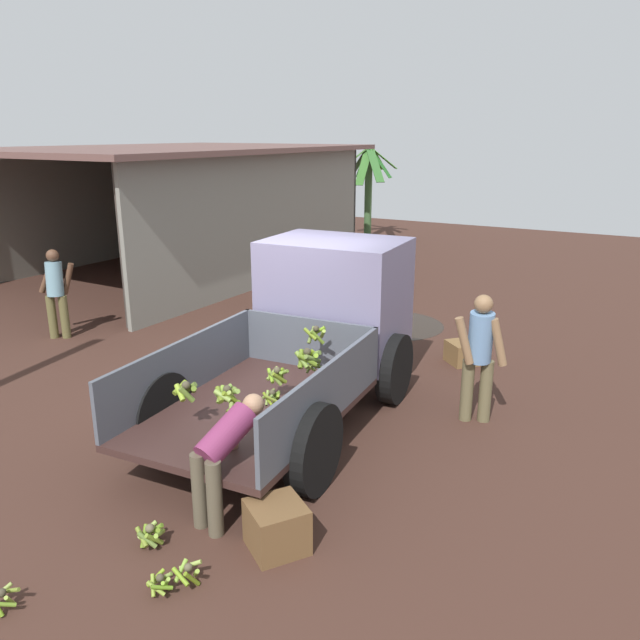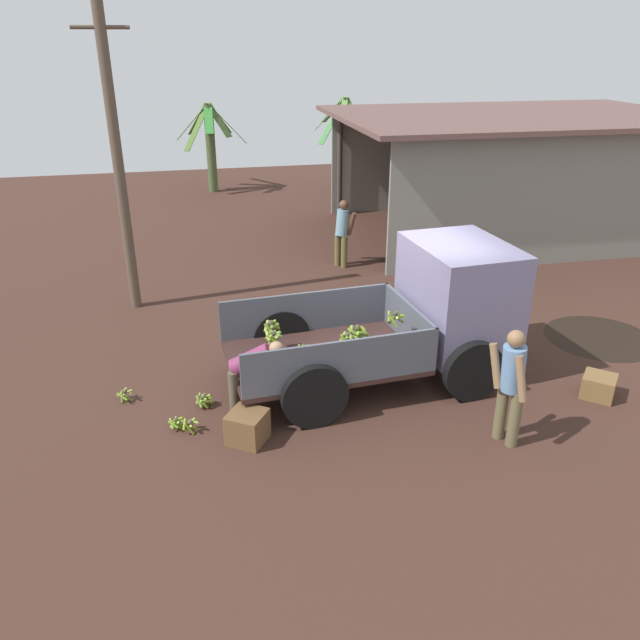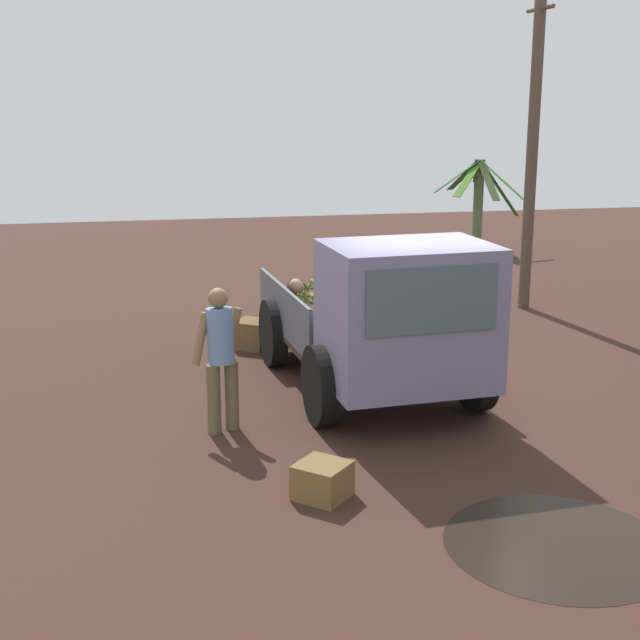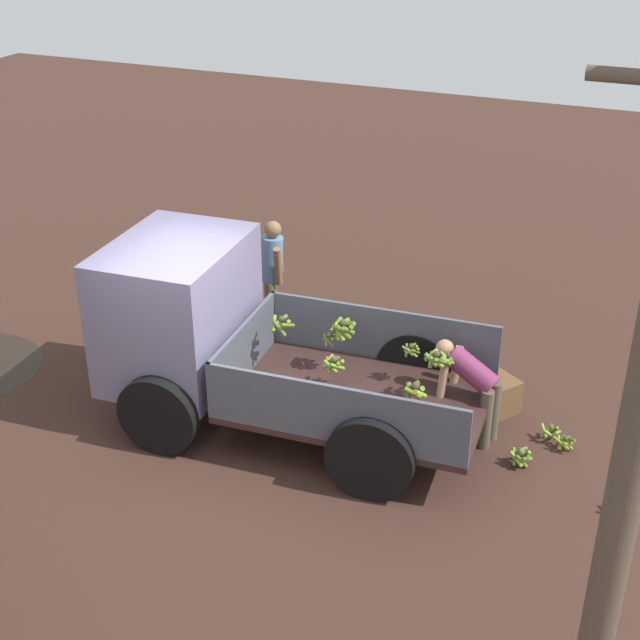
{
  "view_description": "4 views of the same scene",
  "coord_description": "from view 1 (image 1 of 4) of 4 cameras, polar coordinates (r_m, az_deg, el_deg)",
  "views": [
    {
      "loc": [
        -6.72,
        -4.66,
        3.58
      ],
      "look_at": [
        0.02,
        -0.84,
        1.24
      ],
      "focal_mm": 35.0,
      "sensor_mm": 36.0,
      "label": 1
    },
    {
      "loc": [
        -3.38,
        -9.15,
        5.04
      ],
      "look_at": [
        -1.6,
        -1.35,
        1.43
      ],
      "focal_mm": 35.0,
      "sensor_mm": 36.0,
      "label": 2
    },
    {
      "loc": [
        10.43,
        -3.64,
        3.78
      ],
      "look_at": [
        -0.18,
        -1.44,
        1.05
      ],
      "focal_mm": 50.0,
      "sensor_mm": 36.0,
      "label": 3
    },
    {
      "loc": [
        -4.44,
        7.4,
        6.06
      ],
      "look_at": [
        -0.76,
        -1.18,
        1.22
      ],
      "focal_mm": 50.0,
      "sensor_mm": 36.0,
      "label": 4
    }
  ],
  "objects": [
    {
      "name": "wooden_crate_1",
      "position": [
        10.31,
        12.97,
        -2.92
      ],
      "size": [
        0.66,
        0.66,
        0.35
      ],
      "primitive_type": "cube",
      "rotation": [
        0.0,
        0.0,
        3.97
      ],
      "color": "brown",
      "rests_on": "ground"
    },
    {
      "name": "mud_patch_0",
      "position": [
        12.13,
        6.6,
        -0.44
      ],
      "size": [
        1.98,
        1.98,
        0.01
      ],
      "primitive_type": "cylinder",
      "color": "black",
      "rests_on": "ground"
    },
    {
      "name": "person_foreground_visitor",
      "position": [
        8.05,
        14.38,
        -2.9
      ],
      "size": [
        0.49,
        0.66,
        1.69
      ],
      "rotation": [
        0.0,
        0.0,
        3.52
      ],
      "color": "brown",
      "rests_on": "ground"
    },
    {
      "name": "banana_palm_1",
      "position": [
        21.84,
        4.45,
        12.09
      ],
      "size": [
        2.36,
        2.05,
        3.11
      ],
      "color": "#406235",
      "rests_on": "ground"
    },
    {
      "name": "banana_bunch_on_ground_1",
      "position": [
        5.84,
        -27.07,
        -21.64
      ],
      "size": [
        0.26,
        0.27,
        0.2
      ],
      "color": "#433C2B",
      "rests_on": "ground"
    },
    {
      "name": "cargo_truck",
      "position": [
        8.51,
        0.1,
        0.07
      ],
      "size": [
        4.55,
        2.45,
        2.15
      ],
      "rotation": [
        0.0,
        0.0,
        0.07
      ],
      "color": "#382320",
      "rests_on": "ground"
    },
    {
      "name": "ground",
      "position": [
        8.92,
        -4.78,
        -6.89
      ],
      "size": [
        36.0,
        36.0,
        0.0
      ],
      "primitive_type": "plane",
      "color": "#40271F"
    },
    {
      "name": "wooden_crate_0",
      "position": [
        5.85,
        -3.98,
        -18.34
      ],
      "size": [
        0.67,
        0.67,
        0.43
      ],
      "primitive_type": "cube",
      "rotation": [
        0.0,
        0.0,
        0.97
      ],
      "color": "brown",
      "rests_on": "ground"
    },
    {
      "name": "person_worker_loading",
      "position": [
        6.02,
        -8.67,
        -11.81
      ],
      "size": [
        0.82,
        0.59,
        1.17
      ],
      "rotation": [
        0.0,
        0.0,
        -0.19
      ],
      "color": "brown",
      "rests_on": "ground"
    },
    {
      "name": "warehouse_shed",
      "position": [
        17.22,
        -12.03,
        12.45
      ],
      "size": [
        9.88,
        6.86,
        3.22
      ],
      "rotation": [
        0.0,
        0.0,
        -0.02
      ],
      "color": "gray",
      "rests_on": "ground"
    },
    {
      "name": "banana_bunch_on_ground_3",
      "position": [
        5.62,
        -11.97,
        -21.58
      ],
      "size": [
        0.25,
        0.25,
        0.21
      ],
      "color": "brown",
      "rests_on": "ground"
    },
    {
      "name": "banana_bunch_on_ground_2",
      "position": [
        6.1,
        -15.24,
        -18.35
      ],
      "size": [
        0.27,
        0.27,
        0.22
      ],
      "color": "brown",
      "rests_on": "ground"
    },
    {
      "name": "banana_bunch_on_ground_0",
      "position": [
        5.59,
        -14.4,
        -22.23
      ],
      "size": [
        0.23,
        0.23,
        0.18
      ],
      "color": "#463F2D",
      "rests_on": "ground"
    },
    {
      "name": "person_bystander_near_shed",
      "position": [
        12.07,
        -23.0,
        2.6
      ],
      "size": [
        0.54,
        0.66,
        1.6
      ],
      "rotation": [
        0.0,
        0.0,
        0.54
      ],
      "color": "brown",
      "rests_on": "ground"
    }
  ]
}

